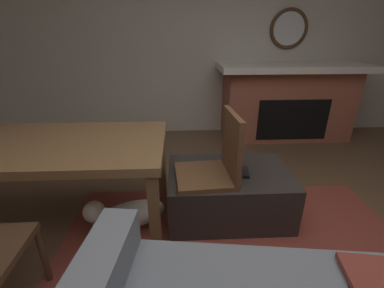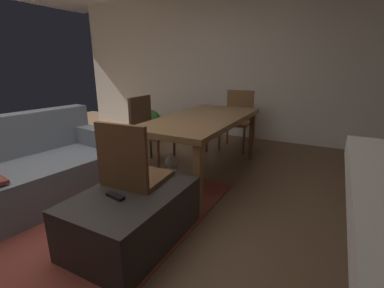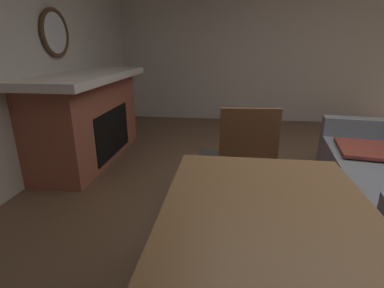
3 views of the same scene
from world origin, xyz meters
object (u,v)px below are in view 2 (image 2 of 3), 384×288
(dining_table, at_px, (203,123))
(dining_chair_east, at_px, (238,116))
(couch, at_px, (8,179))
(ottoman_coffee_table, at_px, (133,216))
(potted_plant, at_px, (150,123))
(tv_remote, at_px, (115,196))
(small_dog, at_px, (168,178))
(dining_chair_north, at_px, (148,127))
(dining_chair_west, at_px, (132,171))

(dining_table, distance_m, dining_chair_east, 1.33)
(couch, distance_m, dining_table, 2.07)
(ottoman_coffee_table, relative_size, dining_chair_east, 1.07)
(potted_plant, bearing_deg, couch, -173.66)
(ottoman_coffee_table, bearing_deg, dining_chair_east, 2.01)
(couch, height_order, tv_remote, couch)
(ottoman_coffee_table, distance_m, tv_remote, 0.25)
(dining_table, bearing_deg, small_dog, 169.64)
(dining_chair_north, bearing_deg, tv_remote, -150.82)
(couch, distance_m, dining_chair_west, 1.31)
(potted_plant, distance_m, small_dog, 2.20)
(couch, bearing_deg, potted_plant, 6.34)
(couch, relative_size, ottoman_coffee_table, 2.18)
(couch, relative_size, dining_chair_east, 2.32)
(small_dog, bearing_deg, tv_remote, -170.37)
(dining_chair_north, bearing_deg, small_dog, -130.72)
(couch, relative_size, dining_table, 1.16)
(ottoman_coffee_table, xyz_separation_m, small_dog, (0.83, 0.21, -0.04))
(potted_plant, bearing_deg, dining_table, -123.93)
(dining_chair_north, bearing_deg, dining_table, -89.89)
(dining_chair_north, xyz_separation_m, dining_chair_east, (1.32, -0.82, 0.00))
(tv_remote, bearing_deg, dining_chair_west, 18.55)
(small_dog, bearing_deg, couch, 130.88)
(ottoman_coffee_table, bearing_deg, tv_remote, 160.03)
(dining_chair_east, bearing_deg, ottoman_coffee_table, -177.99)
(ottoman_coffee_table, distance_m, dining_table, 1.52)
(tv_remote, distance_m, dining_table, 1.58)
(tv_remote, xyz_separation_m, potted_plant, (2.61, 1.60, -0.12))
(dining_chair_north, height_order, potted_plant, dining_chair_north)
(ottoman_coffee_table, bearing_deg, dining_chair_west, 35.73)
(couch, height_order, potted_plant, couch)
(dining_chair_west, height_order, potted_plant, dining_chair_west)
(tv_remote, height_order, dining_chair_east, dining_chair_east)
(small_dog, bearing_deg, dining_chair_west, -170.45)
(dining_table, bearing_deg, couch, 141.92)
(tv_remote, xyz_separation_m, dining_chair_north, (1.56, 0.87, 0.10))
(dining_chair_west, bearing_deg, couch, 102.71)
(dining_table, xyz_separation_m, dining_chair_west, (-1.32, -0.01, -0.14))
(dining_table, relative_size, potted_plant, 3.38)
(ottoman_coffee_table, distance_m, dining_chair_east, 2.78)
(couch, relative_size, potted_plant, 3.93)
(dining_chair_east, bearing_deg, dining_chair_west, -179.78)
(couch, height_order, dining_chair_west, dining_chair_west)
(dining_chair_west, xyz_separation_m, small_dog, (0.71, 0.12, -0.35))
(tv_remote, relative_size, small_dog, 0.26)
(ottoman_coffee_table, xyz_separation_m, dining_chair_north, (1.44, 0.92, 0.32))
(ottoman_coffee_table, bearing_deg, small_dog, 13.96)
(dining_chair_east, bearing_deg, tv_remote, -178.96)
(dining_table, height_order, dining_chair_east, dining_chair_east)
(dining_chair_east, bearing_deg, dining_table, -179.86)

